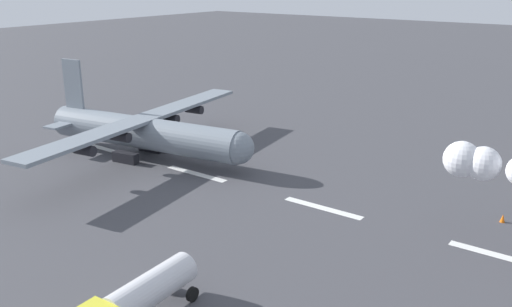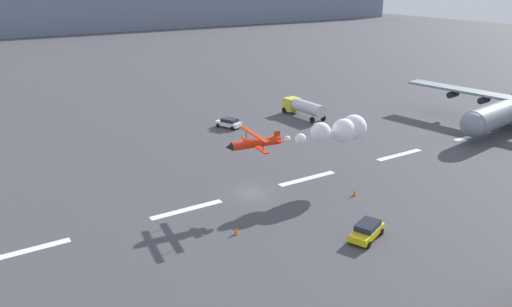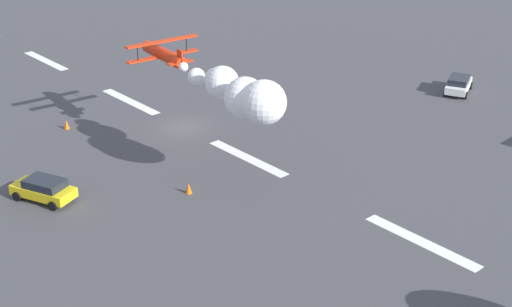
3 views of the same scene
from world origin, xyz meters
name	(u,v)px [view 1 (image 1 of 3)]	position (x,y,z in m)	size (l,w,h in m)	color
runway_stripe_5	(502,257)	(7.88, 0.00, 0.01)	(8.00, 0.90, 0.01)	white
runway_stripe_6	(323,208)	(23.63, 0.00, 0.01)	(8.00, 0.90, 0.01)	white
runway_stripe_7	(196,174)	(39.38, 0.00, 0.01)	(8.00, 0.90, 0.01)	white
runway_stripe_8	(102,148)	(55.13, 0.00, 0.01)	(8.00, 0.90, 0.01)	white
cargo_transport_plane	(151,132)	(46.95, -0.70, 3.27)	(26.97, 36.17, 10.95)	gray
stunt_biplane_red	(500,167)	(9.42, -2.41, 6.34)	(17.64, 6.06, 2.99)	red
fuel_tanker_truck	(137,299)	(24.13, 22.37, 1.74)	(3.10, 9.00, 2.90)	yellow
traffic_cone_far	(503,218)	(9.37, -6.60, 0.38)	(0.44, 0.44, 0.75)	orange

